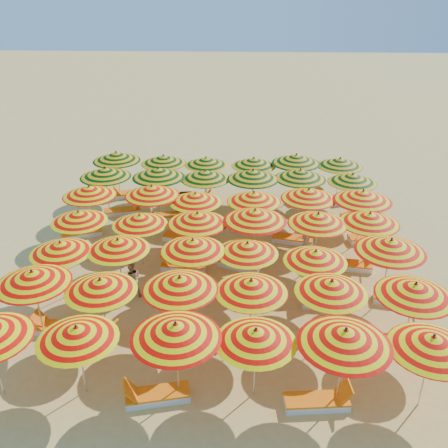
# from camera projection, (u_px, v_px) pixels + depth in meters

# --- Properties ---
(ground) EXTENTS (120.00, 120.00, 0.00)m
(ground) POSITION_uv_depth(u_px,v_px,m) (223.00, 266.00, 19.49)
(ground) COLOR #DEBC62
(ground) RESTS_ON ground
(umbrella_1) EXTENTS (2.18, 2.18, 2.26)m
(umbrella_1) POSITION_uv_depth(u_px,v_px,m) (77.00, 333.00, 12.77)
(umbrella_1) COLOR silver
(umbrella_1) RESTS_ON ground
(umbrella_2) EXTENTS (2.73, 2.73, 2.49)m
(umbrella_2) POSITION_uv_depth(u_px,v_px,m) (176.00, 331.00, 12.55)
(umbrella_2) COLOR silver
(umbrella_2) RESTS_ON ground
(umbrella_3) EXTENTS (2.84, 2.84, 2.27)m
(umbrella_3) POSITION_uv_depth(u_px,v_px,m) (256.00, 336.00, 12.67)
(umbrella_3) COLOR silver
(umbrella_3) RESTS_ON ground
(umbrella_4) EXTENTS (2.38, 2.38, 2.52)m
(umbrella_4) POSITION_uv_depth(u_px,v_px,m) (345.00, 337.00, 12.29)
(umbrella_4) COLOR silver
(umbrella_4) RESTS_ON ground
(umbrella_5) EXTENTS (2.65, 2.65, 2.35)m
(umbrella_5) POSITION_uv_depth(u_px,v_px,m) (433.00, 343.00, 12.31)
(umbrella_5) COLOR silver
(umbrella_5) RESTS_ON ground
(umbrella_6) EXTENTS (2.29, 2.29, 2.41)m
(umbrella_6) POSITION_uv_depth(u_px,v_px,m) (33.00, 277.00, 14.87)
(umbrella_6) COLOR silver
(umbrella_6) RESTS_ON ground
(umbrella_7) EXTENTS (2.84, 2.84, 2.29)m
(umbrella_7) POSITION_uv_depth(u_px,v_px,m) (101.00, 285.00, 14.70)
(umbrella_7) COLOR silver
(umbrella_7) RESTS_ON ground
(umbrella_8) EXTENTS (2.90, 2.90, 2.41)m
(umbrella_8) POSITION_uv_depth(u_px,v_px,m) (180.00, 283.00, 14.60)
(umbrella_8) COLOR silver
(umbrella_8) RESTS_ON ground
(umbrella_9) EXTENTS (2.84, 2.84, 2.33)m
(umbrella_9) POSITION_uv_depth(u_px,v_px,m) (251.00, 286.00, 14.59)
(umbrella_9) COLOR silver
(umbrella_9) RESTS_ON ground
(umbrella_10) EXTENTS (2.87, 2.87, 2.30)m
(umbrella_10) POSITION_uv_depth(u_px,v_px,m) (332.00, 287.00, 14.61)
(umbrella_10) COLOR silver
(umbrella_10) RESTS_ON ground
(umbrella_11) EXTENTS (2.98, 2.98, 2.41)m
(umbrella_11) POSITION_uv_depth(u_px,v_px,m) (415.00, 290.00, 14.30)
(umbrella_11) COLOR silver
(umbrella_11) RESTS_ON ground
(umbrella_12) EXTENTS (2.49, 2.49, 2.23)m
(umbrella_12) POSITION_uv_depth(u_px,v_px,m) (61.00, 247.00, 16.83)
(umbrella_12) COLOR silver
(umbrella_12) RESTS_ON ground
(umbrella_13) EXTENTS (2.68, 2.68, 2.27)m
(umbrella_13) POSITION_uv_depth(u_px,v_px,m) (118.00, 245.00, 16.94)
(umbrella_13) COLOR silver
(umbrella_13) RESTS_ON ground
(umbrella_14) EXTENTS (2.89, 2.89, 2.34)m
(umbrella_14) POSITION_uv_depth(u_px,v_px,m) (193.00, 245.00, 16.77)
(umbrella_14) COLOR silver
(umbrella_14) RESTS_ON ground
(umbrella_15) EXTENTS (2.73, 2.73, 2.24)m
(umbrella_15) POSITION_uv_depth(u_px,v_px,m) (247.00, 248.00, 16.77)
(umbrella_15) COLOR silver
(umbrella_15) RESTS_ON ground
(umbrella_16) EXTENTS (2.34, 2.34, 2.23)m
(umbrella_16) POSITION_uv_depth(u_px,v_px,m) (316.00, 256.00, 16.32)
(umbrella_16) COLOR silver
(umbrella_16) RESTS_ON ground
(umbrella_17) EXTENTS (2.83, 2.83, 2.50)m
(umbrella_17) POSITION_uv_depth(u_px,v_px,m) (391.00, 246.00, 16.46)
(umbrella_17) COLOR silver
(umbrella_17) RESTS_ON ground
(umbrella_18) EXTENTS (2.75, 2.75, 2.26)m
(umbrella_18) POSITION_uv_depth(u_px,v_px,m) (79.00, 217.00, 18.91)
(umbrella_18) COLOR silver
(umbrella_18) RESTS_ON ground
(umbrella_19) EXTENTS (2.75, 2.75, 2.22)m
(umbrella_19) POSITION_uv_depth(u_px,v_px,m) (140.00, 220.00, 18.75)
(umbrella_19) COLOR silver
(umbrella_19) RESTS_ON ground
(umbrella_20) EXTENTS (2.85, 2.85, 2.39)m
(umbrella_20) POSITION_uv_depth(u_px,v_px,m) (197.00, 218.00, 18.51)
(umbrella_20) COLOR silver
(umbrella_20) RESTS_ON ground
(umbrella_21) EXTENTS (3.06, 3.06, 2.52)m
(umbrella_21) POSITION_uv_depth(u_px,v_px,m) (255.00, 215.00, 18.46)
(umbrella_21) COLOR silver
(umbrella_21) RESTS_ON ground
(umbrella_22) EXTENTS (2.29, 2.29, 2.39)m
(umbrella_22) POSITION_uv_depth(u_px,v_px,m) (318.00, 219.00, 18.48)
(umbrella_22) COLOR silver
(umbrella_22) RESTS_ON ground
(umbrella_23) EXTENTS (2.28, 2.28, 2.40)m
(umbrella_23) POSITION_uv_depth(u_px,v_px,m) (370.00, 218.00, 18.52)
(umbrella_23) COLOR silver
(umbrella_23) RESTS_ON ground
(umbrella_24) EXTENTS (2.93, 2.93, 2.39)m
(umbrella_24) POSITION_uv_depth(u_px,v_px,m) (89.00, 191.00, 20.82)
(umbrella_24) COLOR silver
(umbrella_24) RESTS_ON ground
(umbrella_25) EXTENTS (2.35, 2.35, 2.44)m
(umbrella_25) POSITION_uv_depth(u_px,v_px,m) (152.00, 191.00, 20.75)
(umbrella_25) COLOR silver
(umbrella_25) RESTS_ON ground
(umbrella_26) EXTENTS (2.54, 2.54, 2.29)m
(umbrella_26) POSITION_uv_depth(u_px,v_px,m) (195.00, 198.00, 20.44)
(umbrella_26) COLOR silver
(umbrella_26) RESTS_ON ground
(umbrella_27) EXTENTS (2.43, 2.43, 2.35)m
(umbrella_27) POSITION_uv_depth(u_px,v_px,m) (254.00, 197.00, 20.35)
(umbrella_27) COLOR silver
(umbrella_27) RESTS_ON ground
(umbrella_28) EXTENTS (2.60, 2.60, 2.43)m
(umbrella_28) POSITION_uv_depth(u_px,v_px,m) (309.00, 194.00, 20.48)
(umbrella_28) COLOR silver
(umbrella_28) RESTS_ON ground
(umbrella_29) EXTENTS (3.11, 3.11, 2.53)m
(umbrella_29) POSITION_uv_depth(u_px,v_px,m) (363.00, 196.00, 20.09)
(umbrella_29) COLOR silver
(umbrella_29) RESTS_ON ground
(umbrella_30) EXTENTS (2.94, 2.94, 2.46)m
(umbrella_30) POSITION_uv_depth(u_px,v_px,m) (105.00, 172.00, 22.62)
(umbrella_30) COLOR silver
(umbrella_30) RESTS_ON ground
(umbrella_31) EXTENTS (3.10, 3.10, 2.52)m
(umbrella_31) POSITION_uv_depth(u_px,v_px,m) (158.00, 173.00, 22.43)
(umbrella_31) COLOR silver
(umbrella_31) RESTS_ON ground
(umbrella_32) EXTENTS (2.31, 2.31, 2.37)m
(umbrella_32) POSITION_uv_depth(u_px,v_px,m) (205.00, 175.00, 22.54)
(umbrella_32) COLOR silver
(umbrella_32) RESTS_ON ground
(umbrella_33) EXTENTS (2.83, 2.83, 2.49)m
(umbrella_33) POSITION_uv_depth(u_px,v_px,m) (253.00, 175.00, 22.29)
(umbrella_33) COLOR silver
(umbrella_33) RESTS_ON ground
(umbrella_34) EXTENTS (3.02, 3.02, 2.47)m
(umbrella_34) POSITION_uv_depth(u_px,v_px,m) (300.00, 174.00, 22.39)
(umbrella_34) COLOR silver
(umbrella_34) RESTS_ON ground
(umbrella_35) EXTENTS (2.53, 2.53, 2.33)m
(umbrella_35) POSITION_uv_depth(u_px,v_px,m) (353.00, 178.00, 22.28)
(umbrella_35) COLOR silver
(umbrella_35) RESTS_ON ground
(umbrella_36) EXTENTS (3.01, 3.01, 2.48)m
(umbrella_36) POSITION_uv_depth(u_px,v_px,m) (116.00, 157.00, 24.53)
(umbrella_36) COLOR silver
(umbrella_36) RESTS_ON ground
(umbrella_37) EXTENTS (2.89, 2.89, 2.35)m
(umbrella_37) POSITION_uv_depth(u_px,v_px,m) (163.00, 160.00, 24.49)
(umbrella_37) COLOR silver
(umbrella_37) RESTS_ON ground
(umbrella_38) EXTENTS (2.31, 2.31, 2.25)m
(umbrella_38) POSITION_uv_depth(u_px,v_px,m) (206.00, 161.00, 24.50)
(umbrella_38) COLOR silver
(umbrella_38) RESTS_ON ground
(umbrella_39) EXTENTS (2.75, 2.75, 2.31)m
(umbrella_39) POSITION_uv_depth(u_px,v_px,m) (254.00, 162.00, 24.25)
(umbrella_39) COLOR silver
(umbrella_39) RESTS_ON ground
(umbrella_40) EXTENTS (3.16, 3.16, 2.52)m
(umbrella_40) POSITION_uv_depth(u_px,v_px,m) (296.00, 159.00, 24.12)
(umbrella_40) COLOR silver
(umbrella_40) RESTS_ON ground
(umbrella_41) EXTENTS (2.79, 2.79, 2.35)m
(umbrella_41) POSITION_uv_depth(u_px,v_px,m) (340.00, 162.00, 24.12)
(umbrella_41) COLOR silver
(umbrella_41) RESTS_ON ground
(lounger_0) EXTENTS (1.82, 0.95, 0.69)m
(lounger_0) POSITION_uv_depth(u_px,v_px,m) (156.00, 395.00, 13.32)
(lounger_0) COLOR white
(lounger_0) RESTS_ON ground
(lounger_1) EXTENTS (1.78, 0.75, 0.69)m
(lounger_1) POSITION_uv_depth(u_px,v_px,m) (318.00, 401.00, 13.13)
(lounger_1) COLOR white
(lounger_1) RESTS_ON ground
(lounger_2) EXTENTS (1.76, 0.68, 0.69)m
(lounger_2) POSITION_uv_depth(u_px,v_px,m) (60.00, 328.00, 15.84)
(lounger_2) COLOR white
(lounger_2) RESTS_ON ground
(lounger_3) EXTENTS (1.83, 1.15, 0.69)m
(lounger_3) POSITION_uv_depth(u_px,v_px,m) (93.00, 331.00, 15.72)
(lounger_3) COLOR white
(lounger_3) RESTS_ON ground
(lounger_4) EXTENTS (1.83, 1.08, 0.69)m
(lounger_4) POSITION_uv_depth(u_px,v_px,m) (199.00, 334.00, 15.57)
(lounger_4) COLOR white
(lounger_4) RESTS_ON ground
(lounger_5) EXTENTS (1.76, 0.67, 0.69)m
(lounger_5) POSITION_uv_depth(u_px,v_px,m) (384.00, 342.00, 15.26)
(lounger_5) COLOR white
(lounger_5) RESTS_ON ground
(lounger_6) EXTENTS (1.74, 0.61, 0.69)m
(lounger_6) POSITION_uv_depth(u_px,v_px,m) (326.00, 302.00, 17.11)
(lounger_6) COLOR white
(lounger_6) RESTS_ON ground
(lounger_7) EXTENTS (1.81, 0.90, 0.69)m
(lounger_7) POSITION_uv_depth(u_px,v_px,m) (400.00, 299.00, 17.24)
(lounger_7) COLOR white
(lounger_7) RESTS_ON ground
(lounger_8) EXTENTS (1.78, 0.73, 0.69)m
(lounger_8) POSITION_uv_depth(u_px,v_px,m) (183.00, 266.00, 19.23)
(lounger_8) COLOR white
(lounger_8) RESTS_ON ground
(lounger_9) EXTENTS (1.82, 1.20, 0.69)m
(lounger_9) POSITION_uv_depth(u_px,v_px,m) (240.00, 264.00, 19.32)
(lounger_9) COLOR white
(lounger_9) RESTS_ON ground
(lounger_10) EXTENTS (1.80, 0.82, 0.69)m
(lounger_10) POSITION_uv_depth(u_px,v_px,m) (351.00, 265.00, 19.29)
(lounger_10) COLOR white
(lounger_10) RESTS_ON ground
(lounger_11) EXTENTS (1.82, 1.19, 0.69)m
(lounger_11) POSITION_uv_depth(u_px,v_px,m) (81.00, 233.00, 21.65)
(lounger_11) COLOR white
(lounger_11) RESTS_ON ground
(lounger_12) EXTENTS (1.82, 0.99, 0.69)m
(lounger_12) POSITION_uv_depth(u_px,v_px,m) (185.00, 238.00, 21.26)
(lounger_12) COLOR white
(lounger_12) RESTS_ON ground
(lounger_13) EXTENTS (1.82, 0.96, 0.69)m
(lounger_13) POSITION_uv_depth(u_px,v_px,m) (294.00, 239.00, 21.16)
(lounger_13) COLOR white
(lounger_13) RESTS_ON ground
(lounger_14) EXTENTS (1.80, 0.84, 0.69)m
(lounger_14) POSITION_uv_depth(u_px,v_px,m) (370.00, 238.00, 21.22)
(lounger_14) COLOR white
(lounger_14) RESTS_ON ground
(lounger_15) EXTENTS (1.82, 1.03, 0.69)m
(lounger_15) POSITION_uv_depth(u_px,v_px,m) (123.00, 211.00, 23.68)
(lounger_15) COLOR white
(lounger_15) RESTS_ON ground
(lounger_16) EXTENTS (1.82, 0.98, 0.69)m
(lounger_16) POSITION_uv_depth(u_px,v_px,m) (173.00, 216.00, 23.21)
(lounger_16) COLOR white
(lounger_16) RESTS_ON ground
(lounger_17) EXTENTS (1.82, 0.96, 0.69)m
(lounger_17) POSITION_uv_depth(u_px,v_px,m) (195.00, 213.00, 23.44)
(lounger_17) COLOR white
(lounger_17) RESTS_ON ground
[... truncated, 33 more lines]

